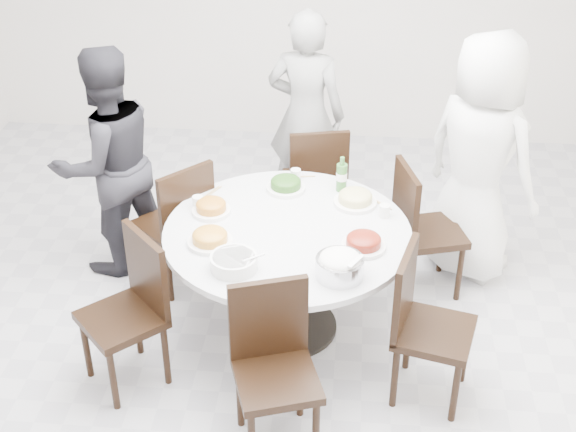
# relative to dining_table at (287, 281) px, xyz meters

# --- Properties ---
(floor) EXTENTS (6.00, 6.00, 0.01)m
(floor) POSITION_rel_dining_table_xyz_m (-0.01, -0.12, -0.38)
(floor) COLOR #BDBCC2
(floor) RESTS_ON ground
(dining_table) EXTENTS (1.50, 1.50, 0.75)m
(dining_table) POSITION_rel_dining_table_xyz_m (0.00, 0.00, 0.00)
(dining_table) COLOR silver
(dining_table) RESTS_ON floor
(chair_ne) EXTENTS (0.52, 0.52, 0.95)m
(chair_ne) POSITION_rel_dining_table_xyz_m (0.91, 0.52, 0.10)
(chair_ne) COLOR black
(chair_ne) RESTS_ON floor
(chair_n) EXTENTS (0.50, 0.50, 0.95)m
(chair_n) POSITION_rel_dining_table_xyz_m (0.10, 1.13, 0.10)
(chair_n) COLOR black
(chair_n) RESTS_ON floor
(chair_nw) EXTENTS (0.59, 0.59, 0.95)m
(chair_nw) POSITION_rel_dining_table_xyz_m (-0.82, 0.46, 0.10)
(chair_nw) COLOR black
(chair_nw) RESTS_ON floor
(chair_sw) EXTENTS (0.59, 0.59, 0.95)m
(chair_sw) POSITION_rel_dining_table_xyz_m (-0.90, -0.56, 0.10)
(chair_sw) COLOR black
(chair_sw) RESTS_ON floor
(chair_s) EXTENTS (0.53, 0.53, 0.95)m
(chair_s) POSITION_rel_dining_table_xyz_m (0.03, -0.97, 0.10)
(chair_s) COLOR black
(chair_s) RESTS_ON floor
(chair_se) EXTENTS (0.51, 0.51, 0.95)m
(chair_se) POSITION_rel_dining_table_xyz_m (0.87, -0.52, 0.10)
(chair_se) COLOR black
(chair_se) RESTS_ON floor
(diner_right) EXTENTS (1.01, 0.98, 1.75)m
(diner_right) POSITION_rel_dining_table_xyz_m (1.22, 0.80, 0.50)
(diner_right) COLOR white
(diner_right) RESTS_ON floor
(diner_middle) EXTENTS (0.65, 0.49, 1.64)m
(diner_middle) POSITION_rel_dining_table_xyz_m (0.01, 1.52, 0.44)
(diner_middle) COLOR black
(diner_middle) RESTS_ON floor
(diner_left) EXTENTS (1.01, 0.99, 1.64)m
(diner_left) POSITION_rel_dining_table_xyz_m (-1.28, 0.63, 0.44)
(diner_left) COLOR black
(diner_left) RESTS_ON floor
(dish_greens) EXTENTS (0.26, 0.26, 0.07)m
(dish_greens) POSITION_rel_dining_table_xyz_m (-0.05, 0.49, 0.41)
(dish_greens) COLOR white
(dish_greens) RESTS_ON dining_table
(dish_pale) EXTENTS (0.27, 0.27, 0.07)m
(dish_pale) POSITION_rel_dining_table_xyz_m (0.40, 0.34, 0.41)
(dish_pale) COLOR white
(dish_pale) RESTS_ON dining_table
(dish_orange) EXTENTS (0.24, 0.24, 0.06)m
(dish_orange) POSITION_rel_dining_table_xyz_m (-0.49, 0.16, 0.41)
(dish_orange) COLOR white
(dish_orange) RESTS_ON dining_table
(dish_redbrown) EXTENTS (0.26, 0.26, 0.07)m
(dish_redbrown) POSITION_rel_dining_table_xyz_m (0.46, -0.15, 0.41)
(dish_redbrown) COLOR white
(dish_redbrown) RESTS_ON dining_table
(dish_tofu) EXTENTS (0.27, 0.27, 0.07)m
(dish_tofu) POSITION_rel_dining_table_xyz_m (-0.44, -0.19, 0.41)
(dish_tofu) COLOR white
(dish_tofu) RESTS_ON dining_table
(rice_bowl) EXTENTS (0.27, 0.27, 0.11)m
(rice_bowl) POSITION_rel_dining_table_xyz_m (0.33, -0.44, 0.43)
(rice_bowl) COLOR silver
(rice_bowl) RESTS_ON dining_table
(soup_bowl) EXTENTS (0.27, 0.27, 0.08)m
(soup_bowl) POSITION_rel_dining_table_xyz_m (-0.26, -0.42, 0.42)
(soup_bowl) COLOR white
(soup_bowl) RESTS_ON dining_table
(beverage_bottle) EXTENTS (0.07, 0.07, 0.24)m
(beverage_bottle) POSITION_rel_dining_table_xyz_m (0.31, 0.51, 0.50)
(beverage_bottle) COLOR #336C2B
(beverage_bottle) RESTS_ON dining_table
(tea_cups) EXTENTS (0.07, 0.07, 0.08)m
(tea_cups) POSITION_rel_dining_table_xyz_m (-0.00, 0.64, 0.42)
(tea_cups) COLOR white
(tea_cups) RESTS_ON dining_table
(chopsticks) EXTENTS (0.24, 0.04, 0.01)m
(chopsticks) POSITION_rel_dining_table_xyz_m (-0.03, 0.63, 0.38)
(chopsticks) COLOR tan
(chopsticks) RESTS_ON dining_table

